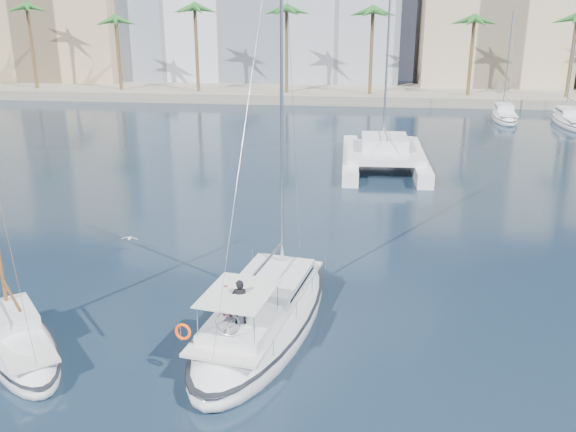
# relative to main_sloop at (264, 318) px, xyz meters

# --- Properties ---
(ground) EXTENTS (160.00, 160.00, 0.00)m
(ground) POSITION_rel_main_sloop_xyz_m (-0.19, 2.95, -0.56)
(ground) COLOR black
(ground) RESTS_ON ground
(quay) EXTENTS (120.00, 14.00, 1.20)m
(quay) POSITION_rel_main_sloop_xyz_m (-0.19, 63.95, 0.04)
(quay) COLOR gray
(quay) RESTS_ON ground
(building_tan_left) EXTENTS (22.00, 14.00, 22.00)m
(building_tan_left) POSITION_rel_main_sloop_xyz_m (-42.19, 71.95, 10.44)
(building_tan_left) COLOR tan
(building_tan_left) RESTS_ON ground
(building_beige) EXTENTS (20.00, 14.00, 20.00)m
(building_beige) POSITION_rel_main_sloop_xyz_m (21.81, 72.95, 9.44)
(building_beige) COLOR tan
(building_beige) RESTS_ON ground
(palm_left) EXTENTS (3.60, 3.60, 12.30)m
(palm_left) POSITION_rel_main_sloop_xyz_m (-34.19, 59.95, 9.72)
(palm_left) COLOR brown
(palm_left) RESTS_ON ground
(palm_centre) EXTENTS (3.60, 3.60, 12.30)m
(palm_centre) POSITION_rel_main_sloop_xyz_m (-0.19, 59.95, 9.72)
(palm_centre) COLOR brown
(palm_centre) RESTS_ON ground
(main_sloop) EXTENTS (6.25, 13.18, 18.79)m
(main_sloop) POSITION_rel_main_sloop_xyz_m (0.00, 0.00, 0.00)
(main_sloop) COLOR white
(main_sloop) RESTS_ON ground
(small_sloop) EXTENTS (6.92, 7.62, 11.29)m
(small_sloop) POSITION_rel_main_sloop_xyz_m (-9.26, -2.90, -0.14)
(small_sloop) COLOR white
(small_sloop) RESTS_ON ground
(catamaran) EXTENTS (6.86, 13.33, 19.11)m
(catamaran) POSITION_rel_main_sloop_xyz_m (5.77, 27.64, 0.62)
(catamaran) COLOR white
(catamaran) RESTS_ON ground
(seagull) EXTENTS (0.96, 0.41, 0.18)m
(seagull) POSITION_rel_main_sloop_xyz_m (-8.47, 7.62, 0.26)
(seagull) COLOR silver
(seagull) RESTS_ON ground
(moored_yacht_a) EXTENTS (3.37, 9.52, 11.90)m
(moored_yacht_a) POSITION_rel_main_sloop_xyz_m (19.81, 49.95, -0.56)
(moored_yacht_a) COLOR white
(moored_yacht_a) RESTS_ON ground
(moored_yacht_b) EXTENTS (3.32, 10.83, 13.72)m
(moored_yacht_b) POSITION_rel_main_sloop_xyz_m (26.31, 47.95, -0.56)
(moored_yacht_b) COLOR white
(moored_yacht_b) RESTS_ON ground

